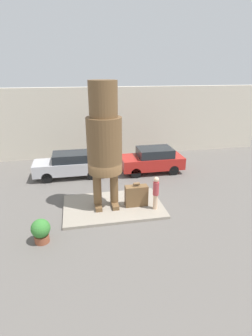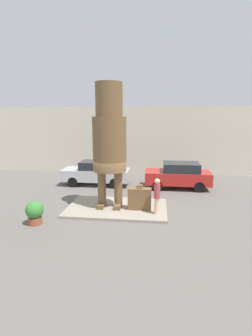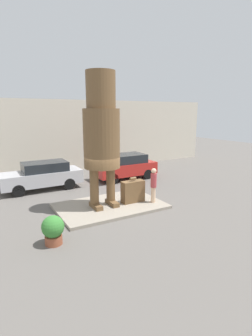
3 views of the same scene
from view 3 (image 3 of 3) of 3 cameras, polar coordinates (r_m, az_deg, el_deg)
The scene contains 9 objects.
ground_plane at distance 12.82m, azimuth -3.49°, elevation -8.51°, with size 60.00×60.00×0.00m, color #605B56.
pedestal at distance 12.80m, azimuth -3.50°, elevation -8.22°, with size 5.02×3.23×0.14m.
building_backdrop at distance 20.55m, azimuth -14.86°, elevation 6.68°, with size 28.00×0.60×5.42m.
statue_figure at distance 11.91m, azimuth -5.35°, elevation 8.23°, with size 1.66×1.66×6.12m.
giant_suitcase at distance 12.96m, azimuth 1.50°, elevation -5.09°, with size 1.14×0.46×1.26m.
tourist at distance 12.86m, azimuth 6.01°, elevation -3.45°, with size 0.29×0.29×1.71m.
parked_car_silver at distance 16.16m, azimuth -17.72°, elevation -1.50°, with size 4.56×1.70×1.64m.
parked_car_red at distance 17.91m, azimuth -0.16°, elevation 0.45°, with size 4.19×1.89×1.70m.
planter_pot at distance 9.60m, azimuth -15.60°, elevation -12.71°, with size 0.78×0.78×1.04m.
Camera 3 is at (-5.27, -10.79, 4.51)m, focal length 28.00 mm.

